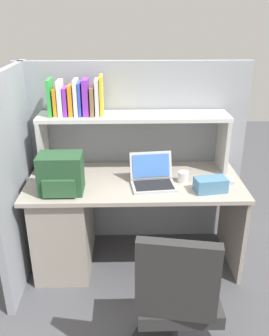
{
  "coord_description": "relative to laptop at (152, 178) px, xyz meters",
  "views": [
    {
      "loc": [
        -0.06,
        -2.44,
        1.9
      ],
      "look_at": [
        0.0,
        -0.05,
        0.85
      ],
      "focal_mm": 38.53,
      "sensor_mm": 36.0,
      "label": 1
    }
  ],
  "objects": [
    {
      "name": "ground_plane",
      "position": [
        -0.13,
        0.08,
        -0.78
      ],
      "size": [
        8.0,
        8.0,
        0.0
      ],
      "primitive_type": "plane",
      "color": "#4C4C51"
    },
    {
      "name": "tissue_box",
      "position": [
        0.4,
        -0.12,
        -0.0
      ],
      "size": [
        0.24,
        0.16,
        0.1
      ],
      "primitive_type": "cube",
      "rotation": [
        0.0,
        0.0,
        0.17
      ],
      "color": "teal",
      "rests_on": "desk"
    },
    {
      "name": "computer_mouse",
      "position": [
        0.58,
        0.02,
        -0.03
      ],
      "size": [
        0.08,
        0.11,
        0.03
      ],
      "primitive_type": "cube",
      "rotation": [
        0.0,
        0.0,
        -0.21
      ],
      "color": "silver",
      "rests_on": "desk"
    },
    {
      "name": "cubicle_partition_left",
      "position": [
        -0.98,
        0.03,
        -0.01
      ],
      "size": [
        0.05,
        1.06,
        1.55
      ],
      "primitive_type": "cube",
      "color": "gray",
      "rests_on": "ground_plane"
    },
    {
      "name": "overhead_hutch",
      "position": [
        -0.13,
        0.28,
        0.3
      ],
      "size": [
        1.44,
        0.28,
        0.45
      ],
      "color": "beige",
      "rests_on": "desk"
    },
    {
      "name": "cubicle_partition_rear",
      "position": [
        -0.13,
        0.46,
        -0.01
      ],
      "size": [
        1.84,
        0.05,
        1.55
      ],
      "primitive_type": "cube",
      "color": "gray",
      "rests_on": "ground_plane"
    },
    {
      "name": "backpack",
      "position": [
        -0.64,
        -0.1,
        0.08
      ],
      "size": [
        0.3,
        0.23,
        0.28
      ],
      "color": "#264C2D",
      "rests_on": "desk"
    },
    {
      "name": "laptop",
      "position": [
        0.0,
        0.0,
        0.0
      ],
      "size": [
        0.34,
        0.3,
        0.22
      ],
      "color": "#B7BABF",
      "rests_on": "desk"
    },
    {
      "name": "office_chair",
      "position": [
        0.07,
        -0.86,
        -0.39
      ],
      "size": [
        0.52,
        0.52,
        0.93
      ],
      "rotation": [
        0.0,
        0.0,
        2.97
      ],
      "color": "black",
      "rests_on": "ground_plane"
    },
    {
      "name": "reference_books_on_shelf",
      "position": [
        -0.54,
        0.28,
        0.52
      ],
      "size": [
        0.39,
        0.18,
        0.29
      ],
      "color": "green",
      "rests_on": "overhead_hutch"
    },
    {
      "name": "paper_cup",
      "position": [
        0.23,
        0.04,
        -0.01
      ],
      "size": [
        0.08,
        0.08,
        0.08
      ],
      "primitive_type": "cylinder",
      "color": "white",
      "rests_on": "desk"
    },
    {
      "name": "desk",
      "position": [
        -0.52,
        0.08,
        -0.38
      ],
      "size": [
        1.6,
        0.7,
        0.73
      ],
      "color": "#AAA093",
      "rests_on": "ground_plane"
    }
  ]
}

